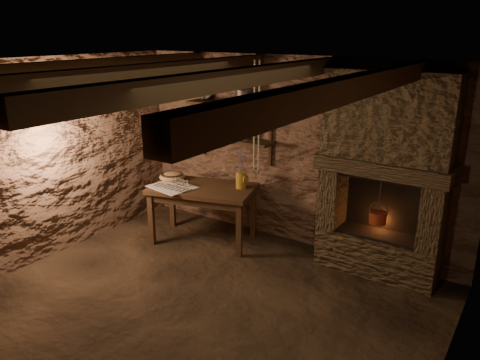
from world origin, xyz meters
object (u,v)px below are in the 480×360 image
Objects in this scene: work_table at (203,212)px; wooden_bowl at (172,177)px; iron_stockpot at (245,98)px; red_pot at (378,217)px; stoneware_jug at (241,172)px.

wooden_bowl is at bearing 163.82° from work_table.
iron_stockpot is 2.20m from red_pot.
iron_stockpot is at bearing 42.71° from work_table.
wooden_bowl is (-0.52, 0.00, 0.39)m from work_table.
work_table is at bearing -169.77° from red_pot.
stoneware_jug is 2.05× the size of iron_stockpot.
red_pot reaches higher than work_table.
red_pot is at bearing -7.55° from stoneware_jug.
iron_stockpot reaches higher than stoneware_jug.
stoneware_jug is at bearing -174.70° from red_pot.
iron_stockpot is at bearing 103.06° from stoneware_jug.
work_table is 2.23m from red_pot.
work_table is at bearing -121.18° from iron_stockpot.
stoneware_jug is 1.00m from wooden_bowl.
wooden_bowl is at bearing -171.72° from red_pot.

